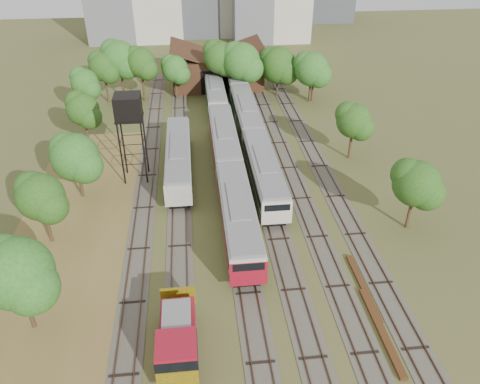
{
  "coord_description": "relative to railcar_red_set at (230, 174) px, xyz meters",
  "views": [
    {
      "loc": [
        -5.99,
        -26.46,
        29.28
      ],
      "look_at": [
        -1.35,
        15.94,
        2.5
      ],
      "focal_mm": 35.0,
      "sensor_mm": 36.0,
      "label": 1
    }
  ],
  "objects": [
    {
      "name": "dry_grass_patch",
      "position": [
        -16.0,
        -12.5,
        -2.13
      ],
      "size": [
        14.0,
        60.0,
        0.04
      ],
      "primitive_type": "cube",
      "color": "brown",
      "rests_on": "ground"
    },
    {
      "name": "tracks",
      "position": [
        1.33,
        4.5,
        -2.11
      ],
      "size": [
        24.6,
        80.0,
        0.19
      ],
      "color": "#4C473D",
      "rests_on": "ground"
    },
    {
      "name": "tree_band_right",
      "position": [
        17.01,
        3.73,
        3.08
      ],
      "size": [
        5.84,
        41.02,
        7.74
      ],
      "color": "#382616",
      "rests_on": "ground"
    },
    {
      "name": "old_grey_coach",
      "position": [
        -6.0,
        4.87,
        -0.09
      ],
      "size": [
        3.06,
        18.0,
        3.79
      ],
      "color": "black",
      "rests_on": "ground"
    },
    {
      "name": "rail_pile_near",
      "position": [
        10.0,
        -22.68,
        -2.0
      ],
      "size": [
        0.61,
        9.09,
        0.3
      ],
      "primitive_type": "cube",
      "color": "#533017",
      "rests_on": "ground"
    },
    {
      "name": "maintenance_shed",
      "position": [
        1.0,
        37.48,
        0.76
      ],
      "size": [
        16.45,
        11.55,
        7.58
      ],
      "color": "#3A2515",
      "rests_on": "ground"
    },
    {
      "name": "ground",
      "position": [
        2.0,
        -20.5,
        -2.15
      ],
      "size": [
        240.0,
        240.0,
        0.0
      ],
      "primitive_type": "plane",
      "color": "#475123",
      "rests_on": "ground"
    },
    {
      "name": "railcar_red_set",
      "position": [
        0.0,
        0.0,
        0.0
      ],
      "size": [
        3.29,
        34.58,
        4.07
      ],
      "color": "black",
      "rests_on": "ground"
    },
    {
      "name": "railcar_rear",
      "position": [
        0.0,
        27.25,
        -0.16
      ],
      "size": [
        3.04,
        16.08,
        3.77
      ],
      "color": "black",
      "rests_on": "ground"
    },
    {
      "name": "tree_band_far",
      "position": [
        1.29,
        30.03,
        4.03
      ],
      "size": [
        37.15,
        10.31,
        9.89
      ],
      "color": "#382616",
      "rests_on": "ground"
    },
    {
      "name": "rail_pile_far",
      "position": [
        10.2,
        -17.75,
        -2.02
      ],
      "size": [
        0.53,
        8.44,
        0.27
      ],
      "primitive_type": "cube",
      "color": "#533017",
      "rests_on": "ground"
    },
    {
      "name": "railcar_green_set",
      "position": [
        4.0,
        17.43,
        -0.07
      ],
      "size": [
        3.19,
        52.08,
        3.95
      ],
      "color": "black",
      "rests_on": "ground"
    },
    {
      "name": "shunter_locomotive",
      "position": [
        -6.0,
        -23.64,
        -0.31
      ],
      "size": [
        2.91,
        8.1,
        3.8
      ],
      "color": "black",
      "rests_on": "ground"
    },
    {
      "name": "water_tower",
      "position": [
        -11.2,
        4.14,
        6.86
      ],
      "size": [
        3.09,
        3.09,
        10.7
      ],
      "color": "black",
      "rests_on": "ground"
    },
    {
      "name": "tree_band_left",
      "position": [
        -18.18,
        0.21,
        3.4
      ],
      "size": [
        7.35,
        61.81,
        8.49
      ],
      "color": "#382616",
      "rests_on": "ground"
    }
  ]
}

